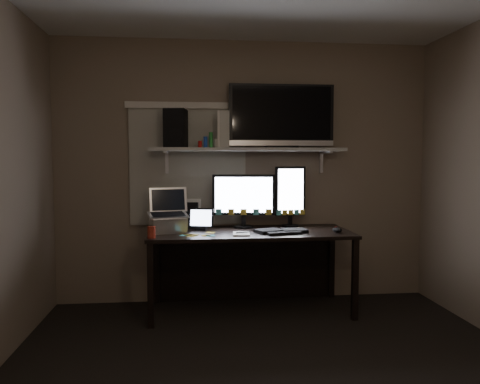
{
  "coord_description": "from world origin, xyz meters",
  "views": [
    {
      "loc": [
        -0.54,
        -2.7,
        1.39
      ],
      "look_at": [
        -0.11,
        1.25,
        1.1
      ],
      "focal_mm": 35.0,
      "sensor_mm": 36.0,
      "label": 1
    }
  ],
  "objects": [
    {
      "name": "monitor_portrait",
      "position": [
        0.42,
        1.66,
        1.02
      ],
      "size": [
        0.3,
        0.08,
        0.58
      ],
      "primitive_type": "cube",
      "rotation": [
        0.0,
        0.0,
        0.1
      ],
      "color": "black",
      "rests_on": "desk"
    },
    {
      "name": "tv",
      "position": [
        0.32,
        1.65,
        1.78
      ],
      "size": [
        0.99,
        0.19,
        0.59
      ],
      "primitive_type": "cube",
      "rotation": [
        0.0,
        0.0,
        -0.01
      ],
      "color": "black",
      "rests_on": "wall_shelf"
    },
    {
      "name": "window_blinds",
      "position": [
        -0.55,
        1.79,
        1.3
      ],
      "size": [
        1.1,
        0.02,
        1.1
      ],
      "primitive_type": "cube",
      "color": "beige",
      "rests_on": "back_wall"
    },
    {
      "name": "desk",
      "position": [
        0.0,
        1.55,
        0.55
      ],
      "size": [
        1.8,
        0.75,
        0.73
      ],
      "color": "black",
      "rests_on": "floor"
    },
    {
      "name": "keyboard",
      "position": [
        0.27,
        1.33,
        0.74
      ],
      "size": [
        0.48,
        0.26,
        0.03
      ],
      "primitive_type": "cube",
      "rotation": [
        0.0,
        0.0,
        0.19
      ],
      "color": "black",
      "rests_on": "desk"
    },
    {
      "name": "game_console",
      "position": [
        -0.22,
        1.65,
        1.65
      ],
      "size": [
        0.13,
        0.29,
        0.33
      ],
      "primitive_type": "cube",
      "rotation": [
        0.0,
        0.0,
        -0.15
      ],
      "color": "beige",
      "rests_on": "wall_shelf"
    },
    {
      "name": "mouse",
      "position": [
        0.76,
        1.28,
        0.75
      ],
      "size": [
        0.08,
        0.12,
        0.04
      ],
      "primitive_type": "ellipsoid",
      "rotation": [
        0.0,
        0.0,
        0.06
      ],
      "color": "black",
      "rests_on": "desk"
    },
    {
      "name": "tablet",
      "position": [
        -0.44,
        1.52,
        0.83
      ],
      "size": [
        0.25,
        0.15,
        0.2
      ],
      "primitive_type": "cube",
      "rotation": [
        0.0,
        0.0,
        -0.26
      ],
      "color": "black",
      "rests_on": "desk"
    },
    {
      "name": "sticky_notes",
      "position": [
        -0.5,
        1.3,
        0.73
      ],
      "size": [
        0.34,
        0.25,
        0.0
      ],
      "primitive_type": null,
      "rotation": [
        0.0,
        0.0,
        -0.04
      ],
      "color": "gold",
      "rests_on": "desk"
    },
    {
      "name": "monitor_landscape",
      "position": [
        -0.03,
        1.64,
        0.99
      ],
      "size": [
        0.59,
        0.14,
        0.51
      ],
      "primitive_type": "cube",
      "rotation": [
        0.0,
        0.0,
        -0.13
      ],
      "color": "black",
      "rests_on": "desk"
    },
    {
      "name": "laptop",
      "position": [
        -0.73,
        1.44,
        0.92
      ],
      "size": [
        0.39,
        0.35,
        0.38
      ],
      "primitive_type": "cube",
      "rotation": [
        0.0,
        0.0,
        0.23
      ],
      "color": "silver",
      "rests_on": "desk"
    },
    {
      "name": "cup",
      "position": [
        -0.85,
        1.16,
        0.78
      ],
      "size": [
        0.07,
        0.07,
        0.1
      ],
      "primitive_type": "cylinder",
      "rotation": [
        0.0,
        0.0,
        -0.01
      ],
      "color": "maroon",
      "rests_on": "desk"
    },
    {
      "name": "speaker",
      "position": [
        -0.66,
        1.65,
        1.66
      ],
      "size": [
        0.22,
        0.26,
        0.35
      ],
      "primitive_type": "cube",
      "rotation": [
        0.0,
        0.0,
        -0.15
      ],
      "color": "black",
      "rests_on": "wall_shelf"
    },
    {
      "name": "wall_shelf",
      "position": [
        0.0,
        1.62,
        1.46
      ],
      "size": [
        1.8,
        0.35,
        0.03
      ],
      "primitive_type": "cube",
      "color": "#B0B0AB",
      "rests_on": "back_wall"
    },
    {
      "name": "back_wall",
      "position": [
        0.0,
        1.8,
        1.25
      ],
      "size": [
        3.6,
        0.0,
        3.6
      ],
      "primitive_type": "plane",
      "rotation": [
        1.57,
        0.0,
        0.0
      ],
      "color": "#816E5C",
      "rests_on": "floor"
    },
    {
      "name": "notepad",
      "position": [
        -0.1,
        1.25,
        0.74
      ],
      "size": [
        0.16,
        0.21,
        0.01
      ],
      "primitive_type": "cube",
      "rotation": [
        0.0,
        0.0,
        -0.09
      ],
      "color": "white",
      "rests_on": "desk"
    },
    {
      "name": "bottles",
      "position": [
        -0.34,
        1.58,
        1.55
      ],
      "size": [
        0.22,
        0.11,
        0.14
      ],
      "primitive_type": null,
      "rotation": [
        0.0,
        0.0,
        0.29
      ],
      "color": "#A50F0C",
      "rests_on": "wall_shelf"
    },
    {
      "name": "file_sorter",
      "position": [
        -0.56,
        1.7,
        0.86
      ],
      "size": [
        0.22,
        0.12,
        0.26
      ],
      "primitive_type": "cube",
      "rotation": [
        0.0,
        0.0,
        -0.15
      ],
      "color": "black",
      "rests_on": "desk"
    }
  ]
}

